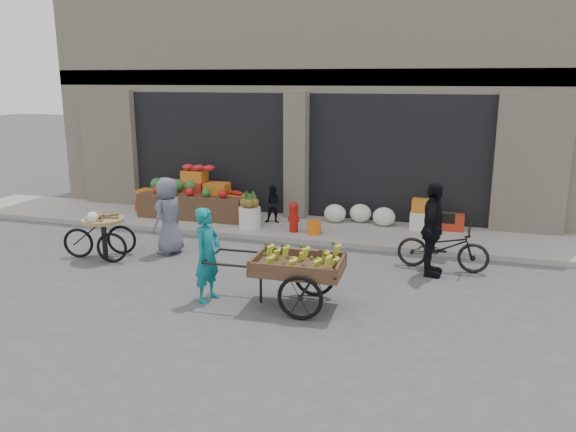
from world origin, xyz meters
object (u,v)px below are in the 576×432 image
(orange_bucket, at_px, (314,228))
(banana_cart, at_px, (295,263))
(seated_person, at_px, (274,204))
(pineapple_bin, at_px, (250,217))
(cyclist, at_px, (432,229))
(vendor_woman, at_px, (207,255))
(vendor_grey, at_px, (168,216))
(tricycle_cart, at_px, (103,231))
(bicycle, at_px, (443,247))
(fire_hydrant, at_px, (294,216))

(orange_bucket, relative_size, banana_cart, 0.13)
(seated_person, xyz_separation_m, banana_cart, (1.86, -4.57, 0.15))
(pineapple_bin, xyz_separation_m, seated_person, (0.40, 0.60, 0.21))
(pineapple_bin, distance_m, orange_bucket, 1.61)
(pineapple_bin, distance_m, cyclist, 4.67)
(banana_cart, xyz_separation_m, cyclist, (2.01, 2.15, 0.15))
(orange_bucket, bearing_deg, vendor_woman, -100.88)
(pineapple_bin, distance_m, seated_person, 0.75)
(pineapple_bin, xyz_separation_m, vendor_grey, (-1.04, -2.00, 0.44))
(orange_bucket, xyz_separation_m, cyclist, (2.67, -1.72, 0.61))
(orange_bucket, distance_m, tricycle_cart, 4.56)
(vendor_woman, bearing_deg, pineapple_bin, 21.03)
(bicycle, bearing_deg, fire_hydrant, 71.72)
(orange_bucket, bearing_deg, pineapple_bin, 176.42)
(banana_cart, height_order, vendor_woman, vendor_woman)
(seated_person, bearing_deg, fire_hydrant, -52.88)
(pineapple_bin, bearing_deg, orange_bucket, -3.58)
(seated_person, height_order, cyclist, cyclist)
(fire_hydrant, bearing_deg, pineapple_bin, 177.40)
(orange_bucket, xyz_separation_m, banana_cart, (0.66, -3.87, 0.46))
(orange_bucket, height_order, vendor_woman, vendor_woman)
(orange_bucket, height_order, seated_person, seated_person)
(vendor_woman, distance_m, cyclist, 4.15)
(seated_person, relative_size, banana_cart, 0.38)
(orange_bucket, xyz_separation_m, bicycle, (2.87, -1.32, 0.18))
(pineapple_bin, relative_size, cyclist, 0.30)
(pineapple_bin, distance_m, fire_hydrant, 1.11)
(seated_person, distance_m, banana_cart, 4.94)
(seated_person, relative_size, bicycle, 0.54)
(fire_hydrant, xyz_separation_m, vendor_woman, (-0.27, -4.08, 0.28))
(banana_cart, height_order, bicycle, banana_cart)
(tricycle_cart, xyz_separation_m, vendor_grey, (1.10, 0.69, 0.24))
(fire_hydrant, distance_m, seated_person, 0.96)
(orange_bucket, bearing_deg, tricycle_cart, -145.24)
(fire_hydrant, bearing_deg, seated_person, 137.12)
(tricycle_cart, xyz_separation_m, bicycle, (6.61, 1.28, -0.11))
(vendor_woman, relative_size, bicycle, 0.91)
(seated_person, relative_size, vendor_grey, 0.58)
(pineapple_bin, relative_size, vendor_woman, 0.33)
(seated_person, xyz_separation_m, cyclist, (3.87, -2.42, 0.30))
(fire_hydrant, relative_size, orange_bucket, 2.22)
(tricycle_cart, relative_size, cyclist, 0.83)
(cyclist, bearing_deg, vendor_grey, 95.80)
(pineapple_bin, bearing_deg, cyclist, -23.04)
(banana_cart, xyz_separation_m, vendor_grey, (-3.30, 1.97, 0.07))
(pineapple_bin, bearing_deg, fire_hydrant, -2.60)
(tricycle_cart, distance_m, bicycle, 6.74)
(bicycle, relative_size, cyclist, 0.97)
(cyclist, bearing_deg, pineapple_bin, 70.75)
(pineapple_bin, xyz_separation_m, cyclist, (4.27, -1.82, 0.51))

